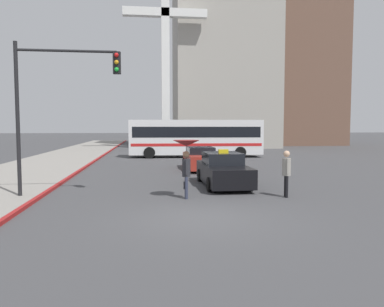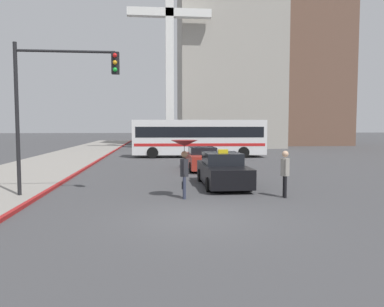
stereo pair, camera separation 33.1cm
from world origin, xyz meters
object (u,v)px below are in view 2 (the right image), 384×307
Objects in this scene: pedestrian_man at (285,170)px; monument_cross at (170,43)px; taxi at (223,171)px; traffic_light at (58,91)px; sedan_red at (202,159)px; pedestrian_with_umbrella at (184,152)px; city_bus at (199,137)px.

monument_cross is at bearing -162.54° from pedestrian_man.
traffic_light is at bearing 18.59° from taxi.
traffic_light is (-6.47, -8.63, 3.33)m from sedan_red.
pedestrian_with_umbrella reaches higher than pedestrian_man.
traffic_light is (-6.57, -2.21, 3.30)m from taxi.
traffic_light is at bearing 53.14° from sedan_red.
pedestrian_man is (0.98, -19.00, -0.74)m from city_bus.
city_bus is 0.54× the size of monument_cross.
monument_cross is at bearing 79.44° from traffic_light.
taxi is 28.45m from monument_cross.
sedan_red is 11.29m from traffic_light.
sedan_red is 0.22× the size of monument_cross.
city_bus is at bearing -92.99° from taxi.
pedestrian_with_umbrella is 3.84m from pedestrian_man.
monument_cross reaches higher than pedestrian_with_umbrella.
city_bus is at bearing -3.54° from pedestrian_with_umbrella.
taxi is at bearing -137.49° from pedestrian_man.
taxi is 3.59m from pedestrian_with_umbrella.
taxi is 3.53m from pedestrian_man.
pedestrian_with_umbrella is 30.69m from monument_cross.
sedan_red is 0.40× the size of city_bus.
traffic_light reaches higher than pedestrian_with_umbrella.
pedestrian_man is (1.91, -9.43, 0.40)m from sedan_red.
sedan_red is at bearing -89.13° from taxi.
taxi is 7.67m from traffic_light.
pedestrian_with_umbrella reaches higher than sedan_red.
taxi reaches higher than sedan_red.
sedan_red is 0.81× the size of traffic_light.
monument_cross is (-2.13, 10.07, 10.24)m from city_bus.
monument_cross reaches higher than pedestrian_man.
monument_cross is (5.27, 28.27, 8.05)m from traffic_light.
monument_cross is at bearing 3.60° from pedestrian_with_umbrella.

